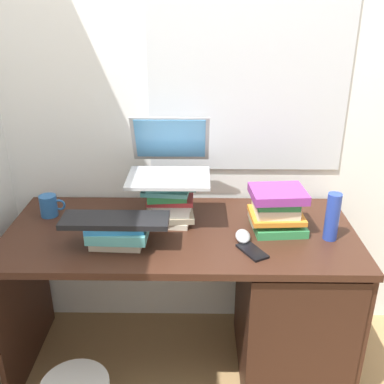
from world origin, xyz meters
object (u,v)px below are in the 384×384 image
at_px(laptop, 169,161).
at_px(keyboard, 115,220).
at_px(desk, 265,297).
at_px(book_stack_tall, 169,200).
at_px(cell_phone, 252,251).
at_px(book_stack_side, 277,209).
at_px(water_bottle, 332,217).
at_px(book_stack_keyboard_riser, 118,233).
at_px(computer_mouse, 243,236).
at_px(mug, 49,206).

distance_m(laptop, keyboard, 0.37).
height_order(desk, laptop, laptop).
xyz_separation_m(book_stack_tall, cell_phone, (0.34, -0.25, -0.10)).
height_order(keyboard, cell_phone, keyboard).
bearing_deg(keyboard, cell_phone, -4.21).
bearing_deg(keyboard, desk, 10.25).
relative_size(book_stack_tall, cell_phone, 1.68).
bearing_deg(desk, keyboard, -170.14).
bearing_deg(cell_phone, book_stack_side, 29.13).
distance_m(desk, water_bottle, 0.49).
height_order(book_stack_keyboard_riser, computer_mouse, book_stack_keyboard_riser).
relative_size(book_stack_keyboard_riser, water_bottle, 1.22).
height_order(book_stack_tall, mug, book_stack_tall).
distance_m(book_stack_tall, computer_mouse, 0.35).
height_order(book_stack_tall, book_stack_keyboard_riser, book_stack_tall).
height_order(keyboard, water_bottle, water_bottle).
distance_m(book_stack_side, laptop, 0.50).
distance_m(book_stack_keyboard_riser, cell_phone, 0.53).
bearing_deg(laptop, mug, -178.12).
bearing_deg(computer_mouse, book_stack_side, 33.83).
xyz_separation_m(book_stack_side, cell_phone, (-0.12, -0.19, -0.09)).
relative_size(computer_mouse, water_bottle, 0.52).
bearing_deg(cell_phone, mug, 131.64).
bearing_deg(keyboard, laptop, 55.28).
relative_size(desk, computer_mouse, 14.26).
height_order(mug, cell_phone, mug).
height_order(book_stack_tall, computer_mouse, book_stack_tall).
xyz_separation_m(computer_mouse, water_bottle, (0.36, 0.02, 0.08)).
bearing_deg(computer_mouse, keyboard, -174.19).
bearing_deg(water_bottle, laptop, 162.29).
height_order(desk, computer_mouse, computer_mouse).
xyz_separation_m(desk, mug, (-0.97, 0.15, 0.38)).
relative_size(book_stack_tall, computer_mouse, 2.20).
relative_size(keyboard, computer_mouse, 4.04).
distance_m(book_stack_tall, laptop, 0.17).
bearing_deg(cell_phone, computer_mouse, 77.56).
bearing_deg(book_stack_side, book_stack_keyboard_riser, -167.40).
bearing_deg(book_stack_side, water_bottle, -21.34).
relative_size(desk, laptop, 4.22).
relative_size(book_stack_keyboard_riser, mug, 2.13).
xyz_separation_m(book_stack_tall, laptop, (-0.00, 0.07, 0.15)).
xyz_separation_m(book_stack_tall, book_stack_side, (0.45, -0.06, -0.01)).
bearing_deg(desk, book_stack_tall, 167.03).
height_order(book_stack_side, cell_phone, book_stack_side).
xyz_separation_m(laptop, mug, (-0.54, -0.02, -0.21)).
distance_m(desk, cell_phone, 0.38).
height_order(keyboard, computer_mouse, keyboard).
bearing_deg(book_stack_keyboard_riser, mug, 143.82).
distance_m(desk, laptop, 0.75).
height_order(book_stack_tall, laptop, laptop).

